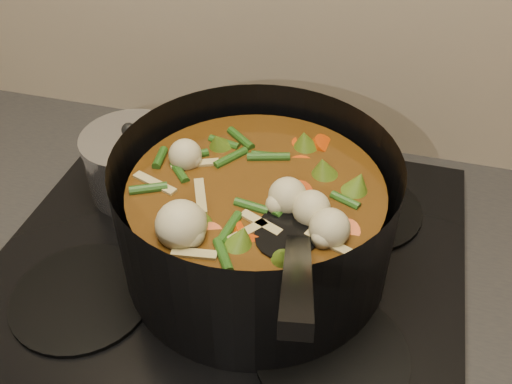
# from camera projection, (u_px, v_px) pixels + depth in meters

# --- Properties ---
(stovetop) EXTENTS (0.62, 0.54, 0.03)m
(stovetop) POSITION_uv_depth(u_px,v_px,m) (233.00, 254.00, 0.79)
(stovetop) COLOR black
(stovetop) RESTS_ON counter
(stockpot) EXTENTS (0.35, 0.46, 0.26)m
(stockpot) POSITION_uv_depth(u_px,v_px,m) (256.00, 217.00, 0.72)
(stockpot) COLOR black
(stockpot) RESTS_ON stovetop
(saucepan) EXTENTS (0.15, 0.15, 0.12)m
(saucepan) POSITION_uv_depth(u_px,v_px,m) (135.00, 163.00, 0.86)
(saucepan) COLOR silver
(saucepan) RESTS_ON stovetop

